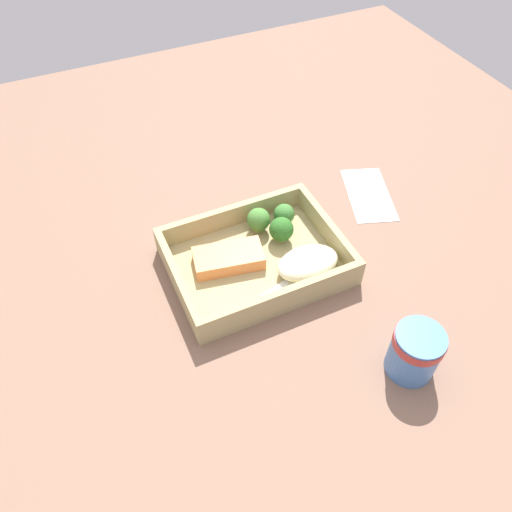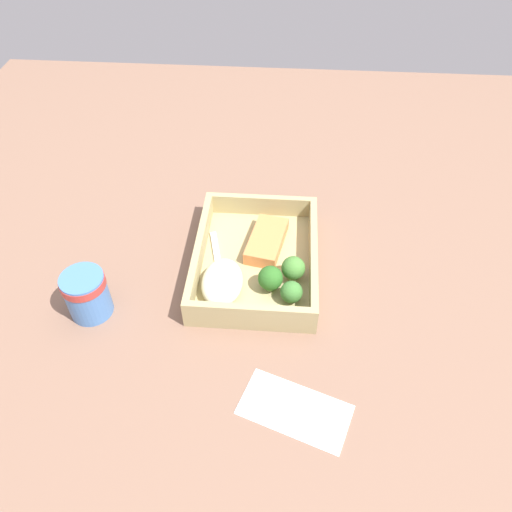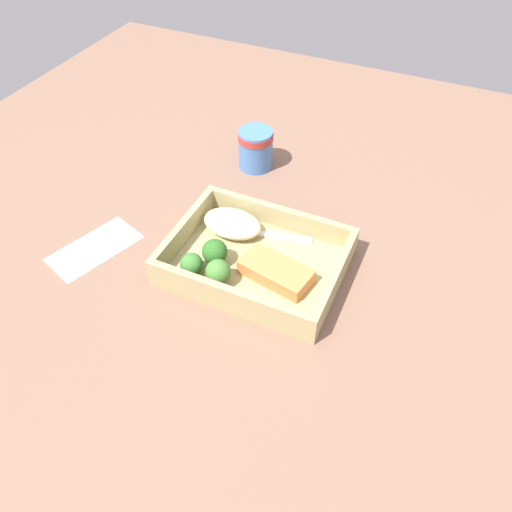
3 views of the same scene
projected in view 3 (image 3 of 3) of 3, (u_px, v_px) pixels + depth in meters
ground_plane at (256, 271)px, 83.87cm from camera, size 160.00×160.00×2.00cm
takeout_tray at (256, 265)px, 82.72cm from camera, size 28.09×21.22×1.20cm
tray_rim at (256, 254)px, 80.84cm from camera, size 28.09×21.22×4.06cm
salmon_fillet at (276, 272)px, 79.15cm from camera, size 12.23×7.73×2.49cm
mashed_potatoes at (232, 224)px, 86.21cm from camera, size 10.42×6.83×3.70cm
broccoli_floret_1 at (215, 252)px, 80.43cm from camera, size 4.18×4.18×4.70cm
broccoli_floret_2 at (192, 264)px, 79.17cm from camera, size 3.67×3.67×3.95cm
broccoli_floret_3 at (218, 272)px, 77.30cm from camera, size 4.05×4.05×4.67cm
fork at (261, 234)px, 86.78cm from camera, size 15.73×5.45×0.44cm
paper_cup at (256, 147)px, 100.03cm from camera, size 7.06×7.06×8.11cm
receipt_slip at (95, 248)px, 86.18cm from camera, size 12.47×17.03×0.24cm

